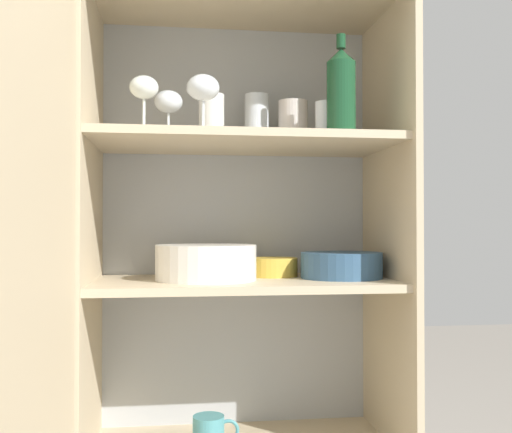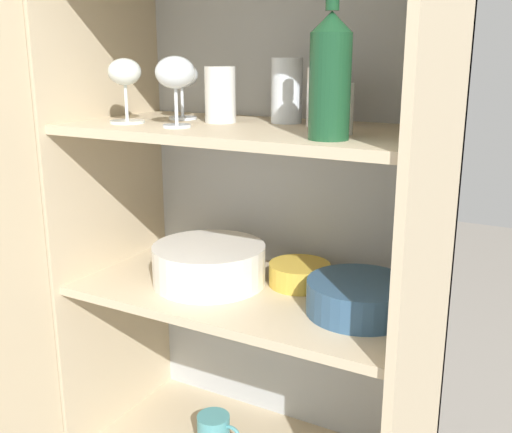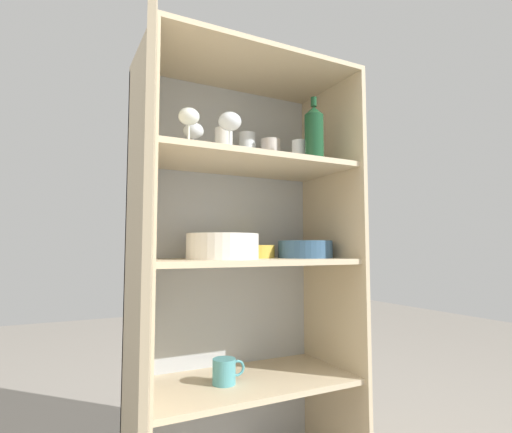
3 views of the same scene
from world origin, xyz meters
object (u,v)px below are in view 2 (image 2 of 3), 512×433
(plate_stack_white, at_px, (209,264))
(coffee_mug_primary, at_px, (214,432))
(wine_bottle, at_px, (330,76))
(serving_bowl_small, at_px, (300,273))
(mixing_bowl_large, at_px, (360,296))

(plate_stack_white, bearing_deg, coffee_mug_primary, -32.44)
(wine_bottle, height_order, coffee_mug_primary, wine_bottle)
(wine_bottle, relative_size, plate_stack_white, 0.96)
(plate_stack_white, relative_size, coffee_mug_primary, 2.17)
(coffee_mug_primary, bearing_deg, wine_bottle, -17.54)
(coffee_mug_primary, bearing_deg, serving_bowl_small, 28.45)
(wine_bottle, bearing_deg, plate_stack_white, 162.00)
(wine_bottle, relative_size, mixing_bowl_large, 1.15)
(mixing_bowl_large, xyz_separation_m, coffee_mug_primary, (-0.35, -0.01, -0.42))
(wine_bottle, height_order, plate_stack_white, wine_bottle)
(mixing_bowl_large, xyz_separation_m, serving_bowl_small, (-0.17, 0.08, -0.01))
(wine_bottle, xyz_separation_m, mixing_bowl_large, (0.03, 0.11, -0.43))
(wine_bottle, relative_size, serving_bowl_small, 1.77)
(wine_bottle, bearing_deg, coffee_mug_primary, 162.46)
(plate_stack_white, height_order, mixing_bowl_large, plate_stack_white)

